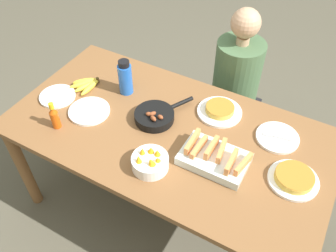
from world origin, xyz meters
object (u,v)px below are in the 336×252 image
at_px(frittata_plate_center, 220,110).
at_px(frittata_plate_side, 294,178).
at_px(hot_sauce_bottle, 55,117).
at_px(person_figure, 233,99).
at_px(banana_bunch, 87,84).
at_px(empty_plate_near_front, 89,111).
at_px(skillet, 155,116).
at_px(empty_plate_far_right, 57,96).
at_px(water_bottle, 125,78).
at_px(melon_tray, 215,157).
at_px(fruit_bowl_mango, 150,162).
at_px(empty_plate_far_left, 277,137).

height_order(frittata_plate_center, frittata_plate_side, frittata_plate_center).
bearing_deg(hot_sauce_bottle, person_figure, 56.02).
bearing_deg(banana_bunch, empty_plate_near_front, -48.84).
distance_m(skillet, empty_plate_near_front, 0.39).
relative_size(empty_plate_far_right, hot_sauce_bottle, 1.26).
bearing_deg(empty_plate_far_right, water_bottle, 36.65).
xyz_separation_m(frittata_plate_center, empty_plate_near_front, (-0.66, -0.36, -0.01)).
xyz_separation_m(frittata_plate_center, hot_sauce_bottle, (-0.74, -0.54, 0.05)).
distance_m(melon_tray, fruit_bowl_mango, 0.32).
xyz_separation_m(empty_plate_far_right, fruit_bowl_mango, (0.76, -0.18, 0.03)).
bearing_deg(fruit_bowl_mango, melon_tray, 34.72).
xyz_separation_m(melon_tray, empty_plate_near_front, (-0.78, -0.01, -0.03)).
relative_size(empty_plate_far_left, fruit_bowl_mango, 1.24).
distance_m(empty_plate_near_front, person_figure, 1.05).
relative_size(skillet, empty_plate_far_right, 1.63).
bearing_deg(melon_tray, empty_plate_far_right, -179.82).
height_order(fruit_bowl_mango, water_bottle, water_bottle).
distance_m(banana_bunch, frittata_plate_center, 0.83).
distance_m(frittata_plate_side, empty_plate_near_front, 1.16).
bearing_deg(empty_plate_far_left, empty_plate_far_right, -165.96).
bearing_deg(empty_plate_far_left, frittata_plate_center, 174.45).
bearing_deg(hot_sauce_bottle, skillet, 34.82).
bearing_deg(water_bottle, melon_tray, -19.48).
distance_m(empty_plate_far_right, hot_sauce_bottle, 0.26).
distance_m(banana_bunch, fruit_bowl_mango, 0.75).
bearing_deg(water_bottle, empty_plate_near_front, -108.34).
bearing_deg(banana_bunch, person_figure, 40.76).
relative_size(melon_tray, empty_plate_far_left, 1.48).
distance_m(empty_plate_near_front, empty_plate_far_left, 1.06).
bearing_deg(fruit_bowl_mango, frittata_plate_center, 74.62).
bearing_deg(fruit_bowl_mango, hot_sauce_bottle, -179.17).
bearing_deg(fruit_bowl_mango, empty_plate_far_right, 166.69).
height_order(empty_plate_far_left, empty_plate_far_right, same).
bearing_deg(hot_sauce_bottle, melon_tray, 12.56).
distance_m(banana_bunch, empty_plate_near_front, 0.24).
xyz_separation_m(empty_plate_near_front, fruit_bowl_mango, (0.51, -0.17, 0.03)).
height_order(frittata_plate_center, water_bottle, water_bottle).
distance_m(empty_plate_far_left, fruit_bowl_mango, 0.70).
distance_m(empty_plate_near_front, empty_plate_far_right, 0.25).
xyz_separation_m(banana_bunch, frittata_plate_side, (1.31, -0.09, 0.00)).
height_order(frittata_plate_center, empty_plate_far_left, frittata_plate_center).
bearing_deg(person_figure, hot_sauce_bottle, -123.98).
bearing_deg(water_bottle, hot_sauce_bottle, -111.14).
bearing_deg(empty_plate_far_right, empty_plate_far_left, 14.04).
bearing_deg(melon_tray, hot_sauce_bottle, -167.44).
xyz_separation_m(skillet, fruit_bowl_mango, (0.15, -0.30, 0.01)).
xyz_separation_m(melon_tray, empty_plate_far_left, (0.23, 0.31, -0.03)).
xyz_separation_m(frittata_plate_center, empty_plate_far_right, (-0.90, -0.35, -0.01)).
height_order(empty_plate_far_right, hot_sauce_bottle, hot_sauce_bottle).
xyz_separation_m(frittata_plate_side, empty_plate_near_front, (-1.16, -0.09, -0.01)).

